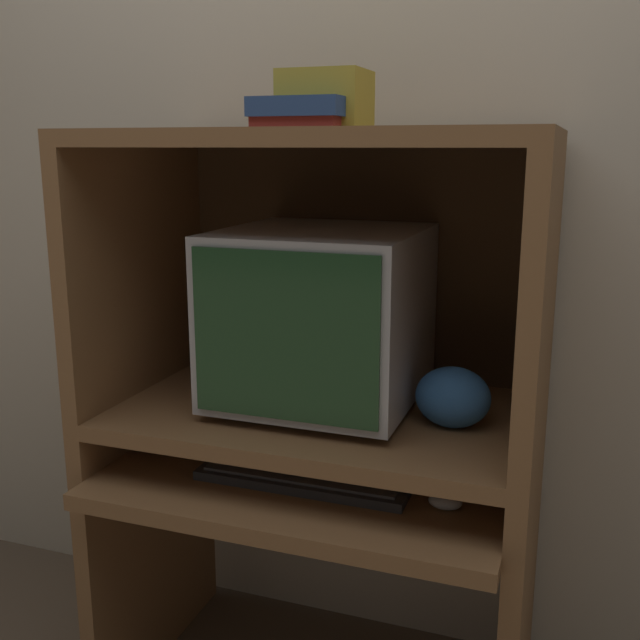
{
  "coord_description": "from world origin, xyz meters",
  "views": [
    {
      "loc": [
        0.55,
        -1.24,
        1.35
      ],
      "look_at": [
        -0.0,
        0.29,
        0.97
      ],
      "focal_mm": 42.0,
      "sensor_mm": 36.0,
      "label": 1
    }
  ],
  "objects_px": {
    "snack_bag": "(453,397)",
    "storage_box": "(325,100)",
    "keyboard": "(304,477)",
    "crt_monitor": "(322,315)",
    "book_stack": "(302,112)",
    "mouse": "(445,501)"
  },
  "relations": [
    {
      "from": "keyboard",
      "to": "crt_monitor",
      "type": "bearing_deg",
      "value": 95.8
    },
    {
      "from": "keyboard",
      "to": "book_stack",
      "type": "distance_m",
      "value": 0.78
    },
    {
      "from": "storage_box",
      "to": "keyboard",
      "type": "bearing_deg",
      "value": -85.0
    },
    {
      "from": "keyboard",
      "to": "snack_bag",
      "type": "xyz_separation_m",
      "value": [
        0.3,
        0.11,
        0.18
      ]
    },
    {
      "from": "mouse",
      "to": "snack_bag",
      "type": "distance_m",
      "value": 0.22
    },
    {
      "from": "crt_monitor",
      "to": "snack_bag",
      "type": "relative_size",
      "value": 2.9
    },
    {
      "from": "snack_bag",
      "to": "storage_box",
      "type": "relative_size",
      "value": 0.89
    },
    {
      "from": "keyboard",
      "to": "mouse",
      "type": "xyz_separation_m",
      "value": [
        0.31,
        -0.02,
        0.0
      ]
    },
    {
      "from": "crt_monitor",
      "to": "storage_box",
      "type": "xyz_separation_m",
      "value": [
        0.0,
        0.02,
        0.47
      ]
    },
    {
      "from": "crt_monitor",
      "to": "book_stack",
      "type": "distance_m",
      "value": 0.45
    },
    {
      "from": "book_stack",
      "to": "keyboard",
      "type": "bearing_deg",
      "value": -68.84
    },
    {
      "from": "crt_monitor",
      "to": "book_stack",
      "type": "bearing_deg",
      "value": -122.2
    },
    {
      "from": "snack_bag",
      "to": "book_stack",
      "type": "xyz_separation_m",
      "value": [
        -0.34,
        0.01,
        0.59
      ]
    },
    {
      "from": "crt_monitor",
      "to": "storage_box",
      "type": "bearing_deg",
      "value": 89.02
    },
    {
      "from": "mouse",
      "to": "storage_box",
      "type": "bearing_deg",
      "value": 148.85
    },
    {
      "from": "mouse",
      "to": "snack_bag",
      "type": "bearing_deg",
      "value": 96.2
    },
    {
      "from": "keyboard",
      "to": "storage_box",
      "type": "bearing_deg",
      "value": 95.0
    },
    {
      "from": "keyboard",
      "to": "storage_box",
      "type": "height_order",
      "value": "storage_box"
    },
    {
      "from": "crt_monitor",
      "to": "snack_bag",
      "type": "height_order",
      "value": "crt_monitor"
    },
    {
      "from": "crt_monitor",
      "to": "mouse",
      "type": "height_order",
      "value": "crt_monitor"
    },
    {
      "from": "snack_bag",
      "to": "storage_box",
      "type": "xyz_separation_m",
      "value": [
        -0.31,
        0.07,
        0.61
      ]
    },
    {
      "from": "crt_monitor",
      "to": "keyboard",
      "type": "relative_size",
      "value": 0.99
    }
  ]
}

